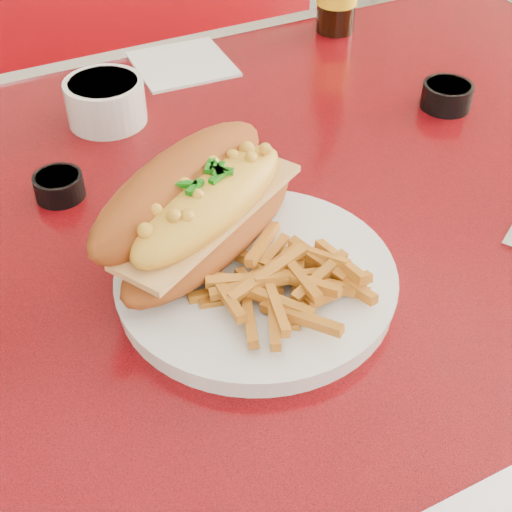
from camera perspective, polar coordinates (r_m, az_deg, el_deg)
name	(u,v)px	position (r m, az deg, el deg)	size (l,w,h in m)	color
diner_table	(283,292)	(0.90, 2.21, -2.87)	(1.23, 0.83, 0.77)	red
booth_bench_far	(114,175)	(1.70, -11.32, 6.41)	(1.20, 0.51, 0.90)	maroon
dinner_plate	(256,280)	(0.67, 0.00, -1.91)	(0.34, 0.34, 0.02)	white
mac_hoagie	(200,207)	(0.67, -4.51, 3.94)	(0.27, 0.22, 0.11)	#9D4B19
fries_pile	(284,280)	(0.63, 2.23, -1.92)	(0.12, 0.11, 0.04)	orange
fork	(286,225)	(0.71, 2.38, 2.47)	(0.04, 0.15, 0.00)	silver
gravy_ramekin	(105,100)	(0.92, -11.95, 12.10)	(0.10, 0.10, 0.05)	white
sauce_cup_left	(59,185)	(0.81, -15.50, 5.49)	(0.07, 0.07, 0.03)	black
sauce_cup_right	(447,95)	(0.97, 15.03, 12.36)	(0.08, 0.08, 0.03)	black
paper_napkin	(183,64)	(1.06, -5.90, 15.03)	(0.13, 0.13, 0.00)	white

